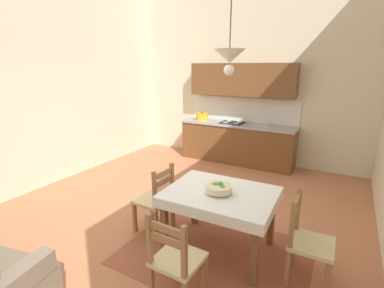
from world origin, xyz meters
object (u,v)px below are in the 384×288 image
kitchen_cabinetry (238,125)px  fruit_bowl (219,188)px  pendant_lamp (229,57)px  dining_table (220,202)px  dining_chair_tv_side (156,200)px  dining_chair_camera_side (176,261)px  dining_chair_window_side (307,242)px

kitchen_cabinetry → fruit_bowl: (0.97, -3.22, -0.04)m
pendant_lamp → kitchen_cabinetry: bearing=107.8°
dining_table → dining_chair_tv_side: size_ratio=1.36×
dining_chair_camera_side → pendant_lamp: pendant_lamp is taller
kitchen_cabinetry → dining_chair_tv_side: bearing=-88.7°
dining_table → pendant_lamp: bearing=71.7°
dining_chair_window_side → kitchen_cabinetry: bearing=121.2°
dining_table → dining_chair_window_side: bearing=-1.7°
dining_chair_tv_side → dining_table: bearing=2.4°
pendant_lamp → dining_table: bearing=-108.3°
dining_chair_tv_side → pendant_lamp: (0.92, 0.11, 1.79)m
kitchen_cabinetry → dining_chair_window_side: kitchen_cabinetry is taller
dining_chair_tv_side → dining_chair_window_side: 1.87m
dining_chair_tv_side → kitchen_cabinetry: bearing=91.3°
fruit_bowl → pendant_lamp: size_ratio=0.37×
dining_chair_tv_side → dining_chair_camera_side: size_ratio=1.00×
dining_chair_tv_side → pendant_lamp: size_ratio=1.16×
dining_table → dining_chair_tv_side: bearing=-177.6°
dining_chair_camera_side → dining_chair_window_side: bearing=41.6°
kitchen_cabinetry → fruit_bowl: kitchen_cabinetry is taller
dining_table → dining_chair_tv_side: dining_chair_tv_side is taller
dining_chair_window_side → dining_table: bearing=178.3°
dining_chair_tv_side → dining_chair_window_side: (1.87, 0.01, 0.00)m
kitchen_cabinetry → dining_table: kitchen_cabinetry is taller
dining_chair_window_side → dining_chair_tv_side: bearing=-179.7°
dining_chair_tv_side → dining_chair_camera_side: same height
dining_chair_camera_side → pendant_lamp: size_ratio=1.16×
dining_chair_window_side → pendant_lamp: pendant_lamp is taller
kitchen_cabinetry → dining_chair_tv_side: size_ratio=2.76×
dining_table → fruit_bowl: (-0.01, -0.04, 0.19)m
dining_chair_tv_side → pendant_lamp: pendant_lamp is taller
fruit_bowl → dining_chair_window_side: bearing=0.5°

